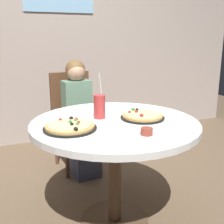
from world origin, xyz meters
TOP-DOWN VIEW (x-y plane):
  - ground_plane at (0.00, 0.00)m, footprint 8.00×8.00m
  - wall_with_window at (0.00, 1.92)m, footprint 5.20×0.14m
  - dining_table at (0.00, 0.00)m, footprint 1.11×1.11m
  - chair_wooden at (-0.01, 1.04)m, footprint 0.43×0.43m
  - diner_child at (0.01, 0.85)m, footprint 0.28×0.42m
  - pizza_veggie at (0.20, -0.01)m, footprint 0.30×0.30m
  - pizza_cheese at (-0.31, -0.05)m, footprint 0.32×0.32m
  - soda_cup at (-0.07, 0.11)m, footprint 0.08×0.08m
  - sauce_bowl at (0.06, -0.32)m, footprint 0.07×0.07m

SIDE VIEW (x-z plane):
  - ground_plane at x=0.00m, z-range 0.00..0.00m
  - diner_child at x=0.01m, z-range -0.06..1.02m
  - chair_wooden at x=-0.01m, z-range 0.06..1.01m
  - dining_table at x=0.00m, z-range 0.26..1.01m
  - pizza_veggie at x=0.20m, z-range 0.74..0.79m
  - pizza_cheese at x=-0.31m, z-range 0.74..0.79m
  - sauce_bowl at x=0.06m, z-range 0.75..0.79m
  - soda_cup at x=-0.07m, z-range 0.68..0.99m
  - wall_with_window at x=0.00m, z-range 0.00..2.90m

